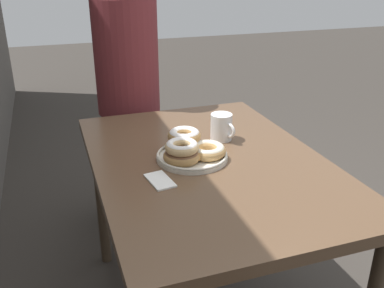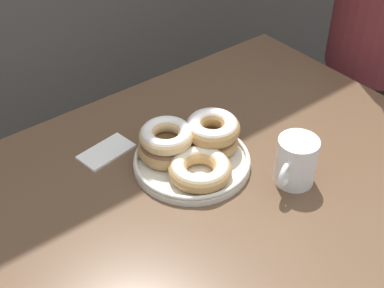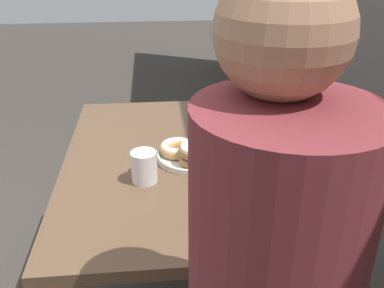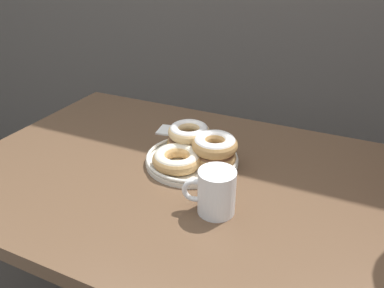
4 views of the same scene
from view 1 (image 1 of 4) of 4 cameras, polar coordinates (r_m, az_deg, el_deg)
name	(u,v)px [view 1 (image 1 of 4)]	position (r m, az deg, el deg)	size (l,w,h in m)	color
dining_table	(208,178)	(1.59, 2.20, -4.60)	(1.17, 0.82, 0.76)	brown
donut_plate	(190,149)	(1.54, -0.31, -0.64)	(0.27, 0.28, 0.09)	silver
coffee_mug	(222,127)	(1.71, 3.98, 2.31)	(0.12, 0.09, 0.11)	white
person_figure	(128,93)	(2.26, -8.57, 6.77)	(0.37, 0.32, 1.47)	brown
napkin	(160,180)	(1.41, -4.31, -4.87)	(0.13, 0.09, 0.01)	white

